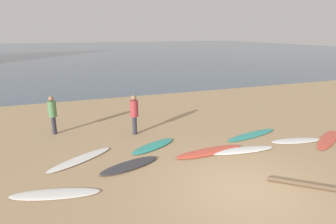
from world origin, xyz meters
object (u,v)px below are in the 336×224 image
surfboard_1 (81,159)px  surfboard_5 (241,150)px  surfboard_7 (296,141)px  person_1 (52,112)px  person_0 (134,112)px  driftwood_log (312,185)px  surfboard_3 (153,146)px  surfboard_0 (55,194)px  surfboard_2 (130,165)px  surfboard_4 (210,151)px  surfboard_6 (252,135)px  surfboard_8 (328,139)px

surfboard_1 → surfboard_5: (5.21, -1.24, 0.01)m
surfboard_7 → person_1: bearing=165.1°
person_0 → driftwood_log: (3.33, -5.62, -0.88)m
surfboard_3 → person_1: 4.34m
surfboard_0 → surfboard_2: 2.29m
surfboard_4 → surfboard_5: 1.11m
surfboard_6 → driftwood_log: bearing=-116.2°
person_0 → surfboard_4: bearing=101.3°
surfboard_3 → surfboard_6: (3.99, -0.28, -0.01)m
surfboard_0 → surfboard_7: bearing=18.6°
surfboard_2 → surfboard_8: 7.52m
surfboard_1 → surfboard_7: (7.65, -1.19, 0.00)m
surfboard_5 → surfboard_1: bearing=173.1°
surfboard_2 → driftwood_log: driftwood_log is taller
person_0 → person_1: 3.23m
surfboard_0 → surfboard_6: size_ratio=0.87×
person_0 → surfboard_3: bearing=76.2°
surfboard_6 → surfboard_4: bearing=-172.0°
surfboard_6 → surfboard_8: 2.77m
surfboard_0 → driftwood_log: size_ratio=1.01×
surfboard_0 → surfboard_1: surfboard_1 is taller
surfboard_1 → person_1: bearing=72.8°
surfboard_4 → person_0: bearing=121.6°
surfboard_2 → surfboard_8: surfboard_2 is taller
surfboard_3 → surfboard_8: size_ratio=0.77×
surfboard_5 → driftwood_log: 2.67m
person_0 → surfboard_1: bearing=13.8°
surfboard_8 → person_0: person_0 is taller
surfboard_0 → surfboard_3: bearing=46.5°
driftwood_log → surfboard_0: bearing=162.3°
surfboard_5 → surfboard_6: size_ratio=0.95×
person_1 → surfboard_5: bearing=158.8°
surfboard_0 → driftwood_log: 6.62m
surfboard_7 → driftwood_log: driftwood_log is taller
surfboard_0 → person_1: bearing=104.2°
surfboard_0 → surfboard_1: 2.01m
person_1 → surfboard_7: bearing=167.6°
surfboard_4 → person_1: bearing=138.0°
surfboard_1 → driftwood_log: bearing=-67.1°
surfboard_7 → surfboard_2: bearing=-170.7°
surfboard_4 → driftwood_log: (1.42, -2.94, 0.01)m
surfboard_0 → surfboard_3: 3.86m
surfboard_0 → surfboard_5: size_ratio=0.91×
surfboard_8 → person_0: size_ratio=1.59×
surfboard_1 → surfboard_6: bearing=-32.7°
surfboard_1 → surfboard_5: surfboard_5 is taller
surfboard_7 → driftwood_log: 3.41m
surfboard_8 → person_0: bearing=123.1°
surfboard_5 → person_1: 7.34m
surfboard_2 → surfboard_4: (2.78, 0.05, 0.00)m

